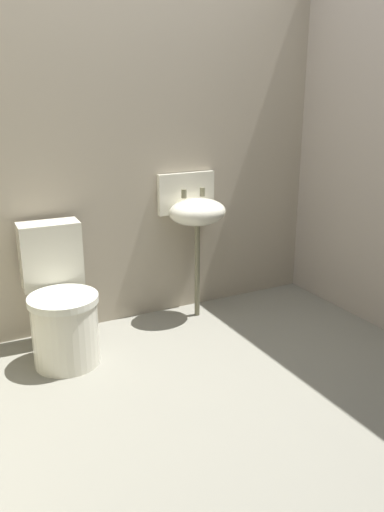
{
  "coord_description": "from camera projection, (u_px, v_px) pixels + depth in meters",
  "views": [
    {
      "loc": [
        -1.21,
        -2.04,
        1.55
      ],
      "look_at": [
        0.0,
        0.3,
        0.7
      ],
      "focal_mm": 36.96,
      "sensor_mm": 36.0,
      "label": 1
    }
  ],
  "objects": [
    {
      "name": "ground_plane",
      "position": [
        218.0,
        406.0,
        2.74
      ],
      "size": [
        3.21,
        2.78,
        0.08
      ],
      "primitive_type": "cube",
      "color": "gray"
    },
    {
      "name": "sink",
      "position": [
        195.0,
        210.0,
        3.55
      ],
      "size": [
        0.42,
        0.35,
        0.99
      ],
      "color": "#6A664E",
      "rests_on": "ground"
    },
    {
      "name": "wall_back",
      "position": [
        125.0,
        141.0,
        3.41
      ],
      "size": [
        3.21,
        0.1,
        2.43
      ],
      "primitive_type": "cube",
      "color": "tan",
      "rests_on": "ground"
    },
    {
      "name": "toilet_near_wall",
      "position": [
        61.0,
        307.0,
        3.08
      ],
      "size": [
        0.42,
        0.61,
        0.78
      ],
      "rotation": [
        0.0,
        0.0,
        3.09
      ],
      "color": "silver",
      "rests_on": "ground"
    }
  ]
}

